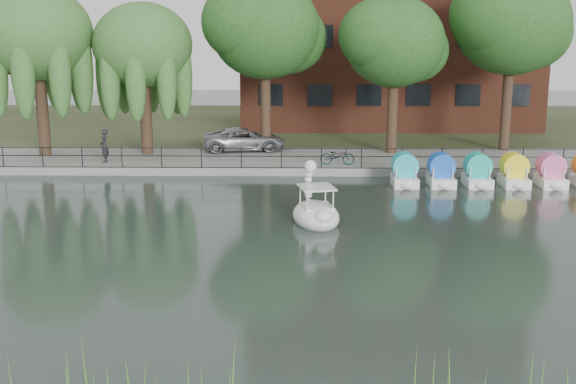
{
  "coord_description": "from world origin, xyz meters",
  "views": [
    {
      "loc": [
        0.96,
        -22.14,
        7.46
      ],
      "look_at": [
        0.5,
        4.0,
        1.3
      ],
      "focal_mm": 45.0,
      "sensor_mm": 36.0,
      "label": 1
    }
  ],
  "objects_px": {
    "minivan": "(244,138)",
    "pedestrian": "(104,143)",
    "swan_boat": "(316,210)",
    "bicycle": "(337,155)"
  },
  "relations": [
    {
      "from": "bicycle",
      "to": "swan_boat",
      "type": "distance_m",
      "value": 9.69
    },
    {
      "from": "bicycle",
      "to": "swan_boat",
      "type": "xyz_separation_m",
      "value": [
        -1.28,
        -9.59,
        -0.4
      ]
    },
    {
      "from": "pedestrian",
      "to": "swan_boat",
      "type": "height_order",
      "value": "pedestrian"
    },
    {
      "from": "pedestrian",
      "to": "bicycle",
      "type": "bearing_deg",
      "value": 83.12
    },
    {
      "from": "bicycle",
      "to": "swan_boat",
      "type": "relative_size",
      "value": 0.57
    },
    {
      "from": "bicycle",
      "to": "pedestrian",
      "type": "xyz_separation_m",
      "value": [
        -11.98,
        0.42,
        0.49
      ]
    },
    {
      "from": "minivan",
      "to": "pedestrian",
      "type": "relative_size",
      "value": 2.7
    },
    {
      "from": "pedestrian",
      "to": "swan_boat",
      "type": "bearing_deg",
      "value": 42.02
    },
    {
      "from": "swan_boat",
      "to": "minivan",
      "type": "bearing_deg",
      "value": 91.97
    },
    {
      "from": "pedestrian",
      "to": "swan_boat",
      "type": "relative_size",
      "value": 0.66
    }
  ]
}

